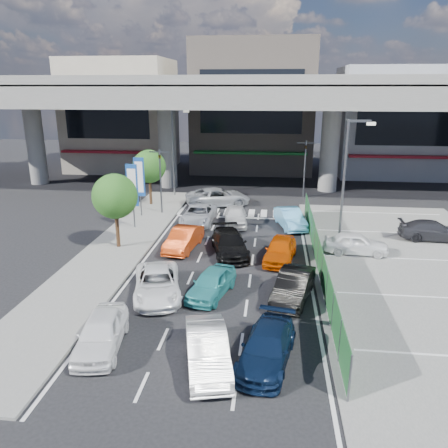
# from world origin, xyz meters

# --- Properties ---
(ground) EXTENTS (120.00, 120.00, 0.00)m
(ground) POSITION_xyz_m (0.00, 0.00, 0.00)
(ground) COLOR black
(ground) RESTS_ON ground
(parking_lot) EXTENTS (12.00, 28.00, 0.06)m
(parking_lot) POSITION_xyz_m (11.00, 2.00, 0.03)
(parking_lot) COLOR slate
(parking_lot) RESTS_ON ground
(sidewalk_left) EXTENTS (4.00, 30.00, 0.12)m
(sidewalk_left) POSITION_xyz_m (-7.00, 4.00, 0.06)
(sidewalk_left) COLOR slate
(sidewalk_left) RESTS_ON ground
(fence_run) EXTENTS (0.16, 22.00, 1.80)m
(fence_run) POSITION_xyz_m (5.30, 1.00, 0.90)
(fence_run) COLOR #1B5026
(fence_run) RESTS_ON ground
(expressway) EXTENTS (64.00, 14.00, 10.75)m
(expressway) POSITION_xyz_m (0.00, 22.00, 8.76)
(expressway) COLOR slate
(expressway) RESTS_ON ground
(building_west) EXTENTS (12.00, 10.90, 13.00)m
(building_west) POSITION_xyz_m (-16.00, 31.97, 6.49)
(building_west) COLOR gray
(building_west) RESTS_ON ground
(building_center) EXTENTS (14.00, 10.90, 15.00)m
(building_center) POSITION_xyz_m (0.00, 32.97, 7.49)
(building_center) COLOR gray
(building_center) RESTS_ON ground
(building_east) EXTENTS (12.00, 10.90, 12.00)m
(building_east) POSITION_xyz_m (16.00, 31.97, 5.99)
(building_east) COLOR gray
(building_east) RESTS_ON ground
(traffic_light_left) EXTENTS (1.60, 1.24, 5.20)m
(traffic_light_left) POSITION_xyz_m (-6.20, 12.00, 3.94)
(traffic_light_left) COLOR #595B60
(traffic_light_left) RESTS_ON ground
(traffic_light_right) EXTENTS (1.60, 1.24, 5.20)m
(traffic_light_right) POSITION_xyz_m (5.50, 19.00, 3.94)
(traffic_light_right) COLOR #595B60
(traffic_light_right) RESTS_ON ground
(street_lamp_right) EXTENTS (1.65, 0.22, 8.00)m
(street_lamp_right) POSITION_xyz_m (7.17, 6.00, 4.77)
(street_lamp_right) COLOR #595B60
(street_lamp_right) RESTS_ON ground
(street_lamp_left) EXTENTS (1.65, 0.22, 8.00)m
(street_lamp_left) POSITION_xyz_m (-6.33, 18.00, 4.77)
(street_lamp_left) COLOR #595B60
(street_lamp_left) RESTS_ON ground
(signboard_near) EXTENTS (0.80, 0.14, 4.70)m
(signboard_near) POSITION_xyz_m (-7.20, 7.99, 3.06)
(signboard_near) COLOR #595B60
(signboard_near) RESTS_ON ground
(signboard_far) EXTENTS (0.80, 0.14, 4.70)m
(signboard_far) POSITION_xyz_m (-7.60, 10.99, 3.06)
(signboard_far) COLOR #595B60
(signboard_far) RESTS_ON ground
(tree_near) EXTENTS (2.80, 2.80, 4.80)m
(tree_near) POSITION_xyz_m (-7.00, 4.00, 3.39)
(tree_near) COLOR #382314
(tree_near) RESTS_ON ground
(tree_far) EXTENTS (2.80, 2.80, 4.80)m
(tree_far) POSITION_xyz_m (-7.80, 14.50, 3.39)
(tree_far) COLOR #382314
(tree_far) RESTS_ON ground
(van_white_back_left) EXTENTS (2.17, 4.24, 1.38)m
(van_white_back_left) POSITION_xyz_m (-3.83, -6.87, 0.69)
(van_white_back_left) COLOR white
(van_white_back_left) RESTS_ON ground
(hatch_white_back_mid) EXTENTS (2.39, 4.41, 1.38)m
(hatch_white_back_mid) POSITION_xyz_m (0.47, -7.56, 0.69)
(hatch_white_back_mid) COLOR silver
(hatch_white_back_mid) RESTS_ON ground
(minivan_navy_back) EXTENTS (2.52, 4.54, 1.24)m
(minivan_navy_back) POSITION_xyz_m (2.62, -7.06, 0.62)
(minivan_navy_back) COLOR #0A1832
(minivan_navy_back) RESTS_ON ground
(sedan_white_mid_left) EXTENTS (3.31, 5.11, 1.31)m
(sedan_white_mid_left) POSITION_xyz_m (-2.82, -2.22, 0.65)
(sedan_white_mid_left) COLOR white
(sedan_white_mid_left) RESTS_ON ground
(taxi_teal_mid) EXTENTS (2.45, 4.07, 1.29)m
(taxi_teal_mid) POSITION_xyz_m (-0.19, -1.86, 0.65)
(taxi_teal_mid) COLOR teal
(taxi_teal_mid) RESTS_ON ground
(hatch_black_mid_right) EXTENTS (2.44, 4.42, 1.38)m
(hatch_black_mid_right) POSITION_xyz_m (3.79, -1.83, 0.69)
(hatch_black_mid_right) COLOR black
(hatch_black_mid_right) RESTS_ON ground
(taxi_orange_left) EXTENTS (2.02, 4.35, 1.38)m
(taxi_orange_left) POSITION_xyz_m (-2.82, 4.27, 0.69)
(taxi_orange_left) COLOR #BC3910
(taxi_orange_left) RESTS_ON ground
(sedan_black_mid) EXTENTS (3.03, 5.08, 1.38)m
(sedan_black_mid) POSITION_xyz_m (0.15, 3.74, 0.69)
(sedan_black_mid) COLOR black
(sedan_black_mid) RESTS_ON ground
(taxi_orange_right) EXTENTS (2.22, 4.25, 1.38)m
(taxi_orange_right) POSITION_xyz_m (3.21, 3.00, 0.69)
(taxi_orange_right) COLOR #C64603
(taxi_orange_right) RESTS_ON ground
(wagon_silver_front_left) EXTENTS (2.37, 4.91, 1.35)m
(wagon_silver_front_left) POSITION_xyz_m (-2.82, 9.83, 0.67)
(wagon_silver_front_left) COLOR #B7BAC0
(wagon_silver_front_left) RESTS_ON ground
(sedan_white_front_mid) EXTENTS (2.04, 4.20, 1.38)m
(sedan_white_front_mid) POSITION_xyz_m (-0.02, 9.73, 0.69)
(sedan_white_front_mid) COLOR silver
(sedan_white_front_mid) RESTS_ON ground
(kei_truck_front_right) EXTENTS (2.49, 4.42, 1.38)m
(kei_truck_front_right) POSITION_xyz_m (3.99, 9.59, 0.69)
(kei_truck_front_right) COLOR #5EB5EC
(kei_truck_front_right) RESTS_ON ground
(crossing_wagon_silver) EXTENTS (6.06, 4.30, 1.53)m
(crossing_wagon_silver) POSITION_xyz_m (-2.00, 15.02, 0.77)
(crossing_wagon_silver) COLOR #A6AAAE
(crossing_wagon_silver) RESTS_ON ground
(parked_sedan_white) EXTENTS (3.96, 1.85, 1.31)m
(parked_sedan_white) POSITION_xyz_m (7.81, 4.57, 0.72)
(parked_sedan_white) COLOR white
(parked_sedan_white) RESTS_ON parking_lot
(parked_sedan_dgrey) EXTENTS (4.49, 2.01, 1.28)m
(parked_sedan_dgrey) POSITION_xyz_m (13.37, 7.75, 0.70)
(parked_sedan_dgrey) COLOR #2A2A2F
(parked_sedan_dgrey) RESTS_ON parking_lot
(traffic_cone) EXTENTS (0.34, 0.34, 0.62)m
(traffic_cone) POSITION_xyz_m (7.64, 5.22, 0.37)
(traffic_cone) COLOR red
(traffic_cone) RESTS_ON parking_lot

